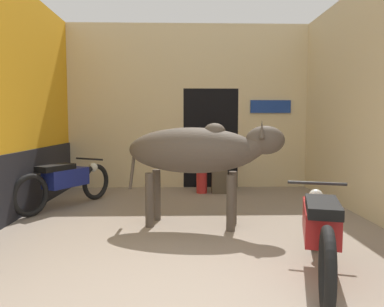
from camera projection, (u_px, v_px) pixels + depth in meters
The scene contains 8 objects.
wall_left_shopfront at pixel (0, 103), 4.93m from camera, with size 0.25×5.30×3.34m.
wall_back_with_doorway at pixel (196, 118), 7.92m from camera, with size 4.89×0.93×3.34m.
wall_right_with_door at pixel (380, 100), 5.02m from camera, with size 0.22×5.30×3.34m.
cow at pixel (199, 151), 4.83m from camera, with size 2.07×0.96×1.39m.
motorcycle_near at pixel (320, 227), 3.32m from camera, with size 0.77×1.99×0.75m.
motorcycle_far at pixel (66, 181), 5.93m from camera, with size 1.04×1.76×0.74m.
shopkeeper_seated at pixel (219, 157), 7.17m from camera, with size 0.42×0.34×1.28m.
plastic_stool at pixel (202, 180), 7.14m from camera, with size 0.29×0.29×0.47m.
Camera 1 is at (-0.13, -2.40, 1.36)m, focal length 35.00 mm.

